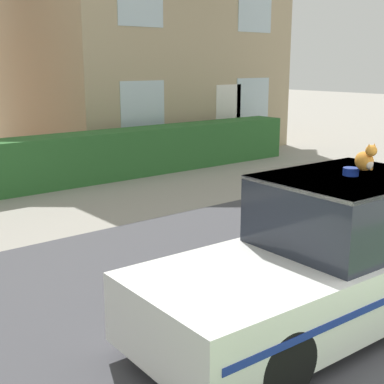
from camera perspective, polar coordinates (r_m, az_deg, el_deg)
road_strip at (r=6.90m, az=2.46°, el=-9.73°), size 28.00×5.75×0.01m
garden_hedge at (r=12.20m, az=-16.93°, el=2.81°), size 15.15×0.89×1.15m
police_car at (r=5.91m, az=14.81°, el=-6.84°), size 4.52×1.72×1.66m
cat at (r=5.65m, az=18.05°, el=3.31°), size 0.27×0.29×0.29m
house_right at (r=18.40m, az=-5.61°, el=16.94°), size 7.97×6.74×7.52m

